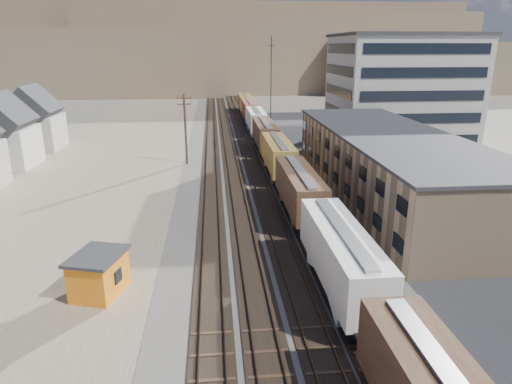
{
  "coord_description": "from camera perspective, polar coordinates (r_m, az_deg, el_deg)",
  "views": [
    {
      "loc": [
        -4.59,
        -23.17,
        16.18
      ],
      "look_at": [
        -0.67,
        18.13,
        3.0
      ],
      "focal_mm": 32.0,
      "sensor_mm": 36.0,
      "label": 1
    }
  ],
  "objects": [
    {
      "name": "ground",
      "position": [
        28.63,
        4.98,
        -16.86
      ],
      "size": [
        300.0,
        300.0,
        0.0
      ],
      "primitive_type": "plane",
      "color": "#6B6356",
      "rests_on": "ground"
    },
    {
      "name": "ballast_bed",
      "position": [
        75.07,
        -1.79,
        5.2
      ],
      "size": [
        18.0,
        200.0,
        0.06
      ],
      "primitive_type": "cube",
      "color": "#4C4742",
      "rests_on": "ground"
    },
    {
      "name": "dirt_yard",
      "position": [
        67.0,
        -18.56,
        2.73
      ],
      "size": [
        24.0,
        180.0,
        0.03
      ],
      "primitive_type": "cube",
      "color": "#705F4D",
      "rests_on": "ground"
    },
    {
      "name": "asphalt_lot",
      "position": [
        65.97,
        18.56,
        2.51
      ],
      "size": [
        26.0,
        120.0,
        0.04
      ],
      "primitive_type": "cube",
      "color": "#232326",
      "rests_on": "ground"
    },
    {
      "name": "rail_tracks",
      "position": [
        75.02,
        -2.21,
        5.25
      ],
      "size": [
        11.4,
        200.0,
        0.24
      ],
      "color": "black",
      "rests_on": "ground"
    },
    {
      "name": "freight_train",
      "position": [
        67.32,
        1.86,
        6.15
      ],
      "size": [
        3.0,
        119.74,
        4.46
      ],
      "color": "black",
      "rests_on": "ground"
    },
    {
      "name": "warehouse",
      "position": [
        53.48,
        16.25,
        3.37
      ],
      "size": [
        12.4,
        40.4,
        7.25
      ],
      "color": "tan",
      "rests_on": "ground"
    },
    {
      "name": "office_tower",
      "position": [
        84.91,
        17.55,
        12.16
      ],
      "size": [
        22.6,
        18.6,
        18.45
      ],
      "color": "#9E998E",
      "rests_on": "ground"
    },
    {
      "name": "utility_pole_north",
      "position": [
        66.19,
        -8.81,
        7.96
      ],
      "size": [
        2.2,
        0.32,
        10.0
      ],
      "color": "#382619",
      "rests_on": "ground"
    },
    {
      "name": "radio_mast",
      "position": [
        84.14,
        1.88,
        12.81
      ],
      "size": [
        1.2,
        0.16,
        18.0
      ],
      "color": "black",
      "rests_on": "ground"
    },
    {
      "name": "hills_north",
      "position": [
        191.16,
        -4.17,
        16.96
      ],
      "size": [
        265.0,
        80.0,
        32.0
      ],
      "color": "brown",
      "rests_on": "ground"
    },
    {
      "name": "maintenance_shed",
      "position": [
        33.24,
        -19.05,
        -9.62
      ],
      "size": [
        4.08,
        4.71,
        2.94
      ],
      "color": "orange",
      "rests_on": "ground"
    },
    {
      "name": "parked_car_blue",
      "position": [
        72.71,
        15.18,
        4.71
      ],
      "size": [
        3.65,
        5.45,
        1.39
      ],
      "primitive_type": "imported",
      "rotation": [
        0.0,
        0.0,
        0.29
      ],
      "color": "navy",
      "rests_on": "ground"
    },
    {
      "name": "parked_car_far",
      "position": [
        93.25,
        18.15,
        7.25
      ],
      "size": [
        2.54,
        4.79,
        1.55
      ],
      "primitive_type": "imported",
      "rotation": [
        0.0,
        0.0,
        -0.16
      ],
      "color": "silver",
      "rests_on": "ground"
    }
  ]
}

